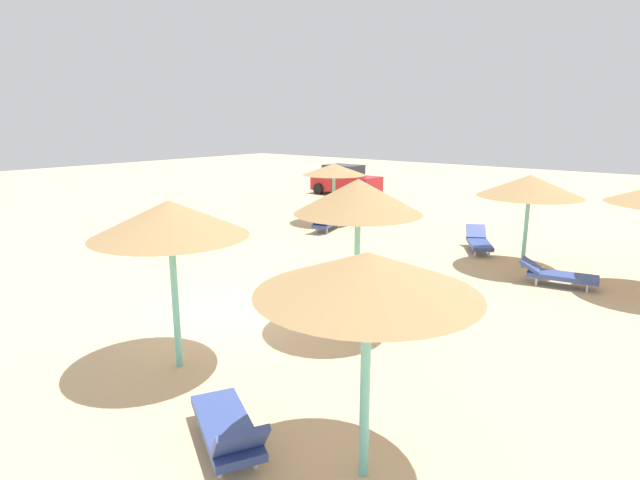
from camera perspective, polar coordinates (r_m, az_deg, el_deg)
name	(u,v)px	position (r m, az deg, el deg)	size (l,w,h in m)	color
ground_plane	(234,317)	(11.63, -9.50, -8.41)	(80.00, 80.00, 0.00)	#D1B284
parasol_0	(367,274)	(5.77, 5.30, -3.83)	(2.60, 2.60, 2.83)	#6BC6BC
parasol_2	(530,186)	(15.85, 22.30, 5.58)	(2.94, 2.94, 2.73)	#6BC6BC
parasol_3	(334,169)	(21.38, 1.56, 7.85)	(2.62, 2.62, 2.49)	#6BC6BC
parasol_4	(170,219)	(8.85, -16.37, 2.26)	(2.63, 2.63, 2.97)	#6BC6BC
parasol_5	(358,197)	(10.08, 4.26, 4.80)	(2.55, 2.55, 3.14)	#6BC6BC
lounger_0	(228,429)	(7.22, -10.17, -19.96)	(1.94, 1.42, 0.80)	#33478C
lounger_1	(557,274)	(14.79, 24.84, -3.48)	(2.00, 0.99, 0.65)	#33478C
lounger_2	(479,242)	(17.75, 17.24, -0.17)	(1.53, 1.93, 0.75)	#33478C
lounger_3	(326,223)	(20.05, 0.67, 1.94)	(1.15, 1.96, 0.79)	#33478C
parked_car	(345,181)	(29.79, 2.85, 6.62)	(4.02, 2.02, 1.72)	#B21E23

